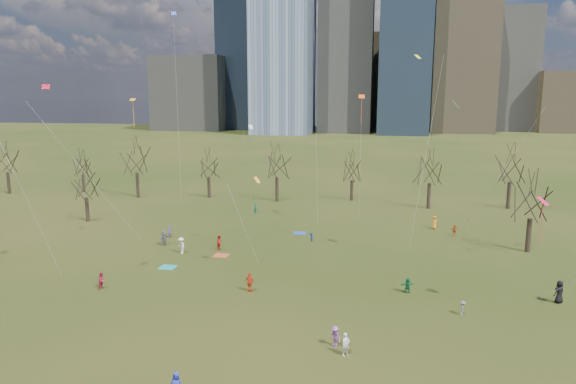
% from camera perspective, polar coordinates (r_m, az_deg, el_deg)
% --- Properties ---
extents(ground, '(500.00, 500.00, 0.00)m').
position_cam_1_polar(ground, '(45.30, -2.81, -11.55)').
color(ground, black).
rests_on(ground, ground).
extents(downtown_skyline, '(212.50, 78.00, 118.00)m').
position_cam_1_polar(downtown_skyline, '(252.67, 7.94, 15.56)').
color(downtown_skyline, slate).
rests_on(downtown_skyline, ground).
extents(bare_tree_row, '(113.04, 29.80, 9.50)m').
position_cam_1_polar(bare_tree_row, '(79.40, 3.24, 2.70)').
color(bare_tree_row, black).
rests_on(bare_tree_row, ground).
extents(blanket_teal, '(1.60, 1.50, 0.03)m').
position_cam_1_polar(blanket_teal, '(53.86, -13.21, -8.14)').
color(blanket_teal, teal).
rests_on(blanket_teal, ground).
extents(blanket_navy, '(1.60, 1.50, 0.03)m').
position_cam_1_polar(blanket_navy, '(65.01, 1.30, -4.58)').
color(blanket_navy, '#2242A1').
rests_on(blanket_navy, ground).
extents(blanket_crimson, '(1.60, 1.50, 0.03)m').
position_cam_1_polar(blanket_crimson, '(56.64, -7.44, -7.00)').
color(blanket_crimson, '#B64524').
rests_on(blanket_crimson, ground).
extents(person_1, '(0.69, 0.67, 1.60)m').
position_cam_1_polar(person_1, '(35.88, 6.44, -16.47)').
color(person_1, silver).
rests_on(person_1, ground).
extents(person_2, '(0.72, 0.85, 1.54)m').
position_cam_1_polar(person_2, '(49.63, -19.96, -9.23)').
color(person_2, '#B3193A').
rests_on(person_2, ground).
extents(person_3, '(0.46, 0.77, 1.18)m').
position_cam_1_polar(person_3, '(43.81, 18.84, -12.10)').
color(person_3, slate).
rests_on(person_3, ground).
extents(person_4, '(1.11, 0.77, 1.75)m').
position_cam_1_polar(person_4, '(46.15, -4.25, -9.97)').
color(person_4, red).
rests_on(person_4, ground).
extents(person_5, '(1.35, 0.82, 1.39)m').
position_cam_1_polar(person_5, '(47.03, 13.13, -10.07)').
color(person_5, '#17683A').
rests_on(person_5, ground).
extents(person_6, '(1.13, 1.04, 1.94)m').
position_cam_1_polar(person_6, '(49.22, 27.92, -9.78)').
color(person_6, black).
rests_on(person_6, ground).
extents(person_7, '(0.55, 0.65, 1.51)m').
position_cam_1_polar(person_7, '(64.35, -13.04, -4.33)').
color(person_7, '#6A458A').
rests_on(person_7, ground).
extents(person_8, '(0.60, 0.66, 1.09)m').
position_cam_1_polar(person_8, '(61.26, 2.59, -5.03)').
color(person_8, '#24489C').
rests_on(person_8, ground).
extents(person_9, '(1.33, 1.30, 1.83)m').
position_cam_1_polar(person_9, '(57.75, -11.78, -5.85)').
color(person_9, white).
rests_on(person_9, ground).
extents(person_10, '(0.88, 0.43, 1.45)m').
position_cam_1_polar(person_10, '(66.82, 18.00, -4.06)').
color(person_10, '#B8471A').
rests_on(person_10, ground).
extents(person_11, '(1.00, 1.69, 1.74)m').
position_cam_1_polar(person_11, '(61.37, -13.59, -4.99)').
color(person_11, slate).
rests_on(person_11, ground).
extents(person_12, '(0.88, 1.01, 1.73)m').
position_cam_1_polar(person_12, '(69.49, 15.98, -3.27)').
color(person_12, orange).
rests_on(person_12, ground).
extents(person_13, '(0.65, 0.72, 1.66)m').
position_cam_1_polar(person_13, '(75.73, -3.61, -1.76)').
color(person_13, '#186F5A').
rests_on(person_13, ground).
extents(person_14, '(0.91, 1.01, 1.72)m').
position_cam_1_polar(person_14, '(58.41, -7.59, -5.58)').
color(person_14, '#B21E19').
rests_on(person_14, ground).
extents(person_15, '(1.13, 1.02, 1.52)m').
position_cam_1_polar(person_15, '(36.89, 5.23, -15.71)').
color(person_15, '#8C4C99').
rests_on(person_15, ground).
extents(kites_airborne, '(58.40, 39.56, 36.06)m').
position_cam_1_polar(kites_airborne, '(55.25, 5.93, 7.29)').
color(kites_airborne, '#FDA515').
rests_on(kites_airborne, ground).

